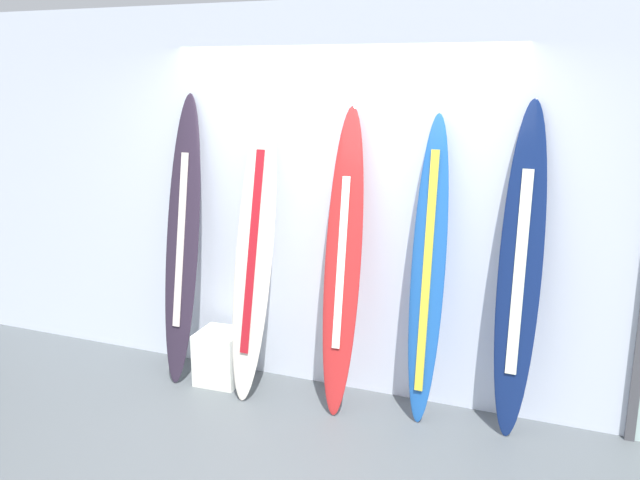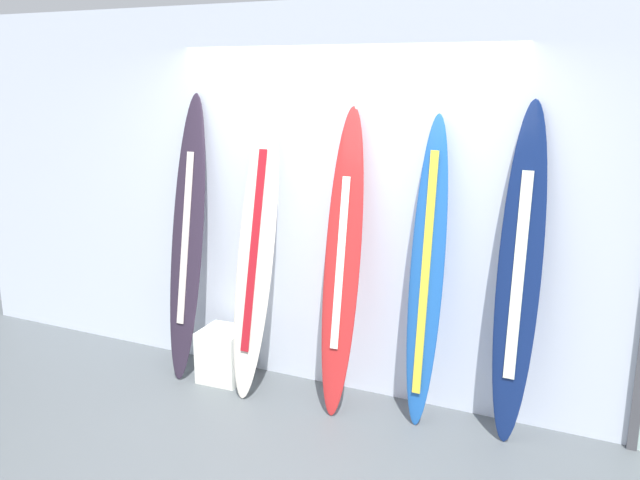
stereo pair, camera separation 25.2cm
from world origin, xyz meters
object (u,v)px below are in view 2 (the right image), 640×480
surfboard_ivory (256,253)px  surfboard_navy (519,276)px  surfboard_cobalt (427,276)px  display_block_left (224,354)px  surfboard_charcoal (187,238)px  surfboard_crimson (342,263)px

surfboard_ivory → surfboard_navy: bearing=3.5°
surfboard_ivory → surfboard_navy: (1.83, 0.11, 0.03)m
surfboard_cobalt → display_block_left: (-1.56, -0.07, -0.82)m
surfboard_charcoal → surfboard_ivory: 0.63m
surfboard_charcoal → surfboard_ivory: (0.62, -0.04, -0.03)m
surfboard_cobalt → display_block_left: size_ratio=5.12×
surfboard_cobalt → display_block_left: 1.76m
surfboard_charcoal → display_block_left: size_ratio=5.38×
surfboard_charcoal → surfboard_ivory: bearing=-3.5°
surfboard_navy → surfboard_ivory: bearing=-176.5°
surfboard_crimson → display_block_left: surfboard_crimson is taller
surfboard_crimson → display_block_left: size_ratio=5.21×
surfboard_crimson → display_block_left: (-0.98, -0.01, -0.85)m
surfboard_charcoal → surfboard_navy: surfboard_charcoal is taller
surfboard_crimson → surfboard_navy: surfboard_navy is taller
surfboard_crimson → display_block_left: bearing=-179.3°
surfboard_cobalt → surfboard_ivory: bearing=-176.5°
surfboard_ivory → surfboard_navy: surfboard_navy is taller
surfboard_crimson → surfboard_charcoal: bearing=179.2°
surfboard_navy → surfboard_cobalt: bearing=-176.3°
surfboard_crimson → surfboard_navy: bearing=4.6°
surfboard_navy → display_block_left: bearing=-177.2°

